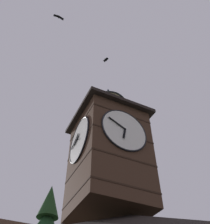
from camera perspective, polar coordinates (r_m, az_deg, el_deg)
The scene contains 3 objects.
clock_tower at distance 17.17m, azimuth 0.80°, elevation -8.27°, with size 4.76×4.76×10.24m.
flying_bird_high at distance 23.71m, azimuth 0.18°, elevation 11.16°, with size 0.36×0.53×0.16m.
flying_bird_low at distance 19.87m, azimuth -9.91°, elevation 19.44°, with size 0.74×0.21×0.14m.
Camera 1 is at (7.62, 8.88, 1.27)m, focal length 42.62 mm.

